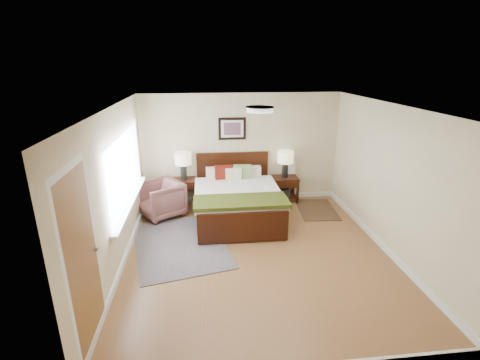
# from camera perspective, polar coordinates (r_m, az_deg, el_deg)

# --- Properties ---
(floor) EXTENTS (5.00, 5.00, 0.00)m
(floor) POSITION_cam_1_polar(r_m,az_deg,el_deg) (6.17, 2.85, -11.83)
(floor) COLOR #8E5F36
(floor) RESTS_ON ground
(back_wall) EXTENTS (4.50, 0.04, 2.50)m
(back_wall) POSITION_cam_1_polar(r_m,az_deg,el_deg) (8.01, 0.16, 5.18)
(back_wall) COLOR beige
(back_wall) RESTS_ON ground
(front_wall) EXTENTS (4.50, 0.04, 2.50)m
(front_wall) POSITION_cam_1_polar(r_m,az_deg,el_deg) (3.44, 10.00, -14.92)
(front_wall) COLOR beige
(front_wall) RESTS_ON ground
(left_wall) EXTENTS (0.04, 5.00, 2.50)m
(left_wall) POSITION_cam_1_polar(r_m,az_deg,el_deg) (5.73, -19.77, -1.62)
(left_wall) COLOR beige
(left_wall) RESTS_ON ground
(right_wall) EXTENTS (0.04, 5.00, 2.50)m
(right_wall) POSITION_cam_1_polar(r_m,az_deg,el_deg) (6.39, 23.40, -0.00)
(right_wall) COLOR beige
(right_wall) RESTS_ON ground
(ceiling) EXTENTS (4.50, 5.00, 0.02)m
(ceiling) POSITION_cam_1_polar(r_m,az_deg,el_deg) (5.34, 3.29, 11.90)
(ceiling) COLOR white
(ceiling) RESTS_ON back_wall
(window) EXTENTS (0.11, 2.72, 1.32)m
(window) POSITION_cam_1_polar(r_m,az_deg,el_deg) (6.32, -18.07, 1.68)
(window) COLOR silver
(window) RESTS_ON left_wall
(door) EXTENTS (0.06, 1.00, 2.18)m
(door) POSITION_cam_1_polar(r_m,az_deg,el_deg) (4.27, -24.37, -12.08)
(door) COLOR silver
(door) RESTS_ON ground
(ceil_fixture) EXTENTS (0.44, 0.44, 0.08)m
(ceil_fixture) POSITION_cam_1_polar(r_m,az_deg,el_deg) (5.35, 3.28, 11.53)
(ceil_fixture) COLOR white
(ceil_fixture) RESTS_ON ceiling
(bed) EXTENTS (1.77, 2.15, 1.16)m
(bed) POSITION_cam_1_polar(r_m,az_deg,el_deg) (7.20, -0.49, -2.40)
(bed) COLOR black
(bed) RESTS_ON ground
(wall_art) EXTENTS (0.62, 0.05, 0.50)m
(wall_art) POSITION_cam_1_polar(r_m,az_deg,el_deg) (7.86, -1.29, 8.42)
(wall_art) COLOR black
(wall_art) RESTS_ON back_wall
(nightstand_left) EXTENTS (0.53, 0.48, 0.63)m
(nightstand_left) POSITION_cam_1_polar(r_m,az_deg,el_deg) (7.94, -9.12, -0.78)
(nightstand_left) COLOR black
(nightstand_left) RESTS_ON ground
(nightstand_right) EXTENTS (0.60, 0.45, 0.60)m
(nightstand_right) POSITION_cam_1_polar(r_m,az_deg,el_deg) (8.21, 7.30, -1.09)
(nightstand_right) COLOR black
(nightstand_right) RESTS_ON ground
(lamp_left) EXTENTS (0.37, 0.37, 0.61)m
(lamp_left) POSITION_cam_1_polar(r_m,az_deg,el_deg) (7.79, -9.33, 3.16)
(lamp_left) COLOR black
(lamp_left) RESTS_ON nightstand_left
(lamp_right) EXTENTS (0.37, 0.37, 0.61)m
(lamp_right) POSITION_cam_1_polar(r_m,az_deg,el_deg) (8.02, 7.47, 3.45)
(lamp_right) COLOR black
(lamp_right) RESTS_ON nightstand_right
(armchair) EXTENTS (1.15, 1.14, 0.76)m
(armchair) POSITION_cam_1_polar(r_m,az_deg,el_deg) (7.55, -12.89, -3.10)
(armchair) COLOR brown
(armchair) RESTS_ON ground
(rug_persian) EXTENTS (1.98, 2.46, 0.01)m
(rug_persian) POSITION_cam_1_polar(r_m,az_deg,el_deg) (6.50, -9.83, -10.33)
(rug_persian) COLOR #0D1742
(rug_persian) RESTS_ON ground
(rug_navy) EXTENTS (0.89, 1.25, 0.01)m
(rug_navy) POSITION_cam_1_polar(r_m,az_deg,el_deg) (7.99, 12.48, -4.73)
(rug_navy) COLOR black
(rug_navy) RESTS_ON ground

